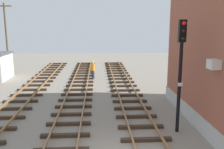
{
  "coord_description": "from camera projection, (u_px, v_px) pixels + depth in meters",
  "views": [
    {
      "loc": [
        -0.95,
        -9.49,
        5.57
      ],
      "look_at": [
        0.19,
        9.39,
        1.77
      ],
      "focal_mm": 39.6,
      "sensor_mm": 36.0,
      "label": 1
    }
  ],
  "objects": [
    {
      "name": "track_worker_foreground",
      "position": [
        93.0,
        70.0,
        25.98
      ],
      "size": [
        0.4,
        0.4,
        1.87
      ],
      "color": "#262D4C",
      "rests_on": "ground"
    },
    {
      "name": "signal_mast",
      "position": [
        181.0,
        64.0,
        12.43
      ],
      "size": [
        0.36,
        0.4,
        5.83
      ],
      "color": "black",
      "rests_on": "ground"
    },
    {
      "name": "utility_pole_far",
      "position": [
        6.0,
        35.0,
        31.11
      ],
      "size": [
        1.8,
        0.24,
        8.27
      ],
      "color": "brown",
      "rests_on": "ground"
    }
  ]
}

